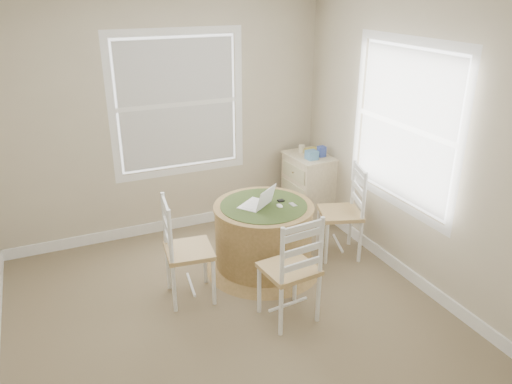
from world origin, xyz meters
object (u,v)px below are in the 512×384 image
laptop (257,203)px  round_table (263,234)px  chair_near (289,268)px  chair_left (189,250)px  chair_right (340,213)px  corner_chest (308,187)px

laptop → round_table: bearing=133.1°
round_table → chair_near: 0.82m
chair_left → laptop: size_ratio=2.40×
chair_right → laptop: (-0.90, 0.07, 0.24)m
chair_right → corner_chest: size_ratio=1.20×
chair_near → chair_right: bearing=-148.4°
chair_right → chair_left: bearing=-67.7°
round_table → chair_left: (-0.80, -0.18, 0.10)m
laptop → corner_chest: 1.37m
chair_left → corner_chest: bearing=-53.3°
chair_left → laptop: (0.74, 0.19, 0.24)m
chair_near → corner_chest: size_ratio=1.20×
round_table → corner_chest: 1.29m
round_table → chair_right: (0.83, -0.06, 0.10)m
chair_left → corner_chest: 2.05m
laptop → corner_chest: bearing=-177.7°
chair_right → corner_chest: 0.92m
round_table → chair_right: bearing=-6.2°
chair_near → laptop: (0.08, 0.82, 0.24)m
chair_left → chair_near: 0.91m
chair_right → round_table: bearing=-76.1°
chair_left → chair_near: same height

